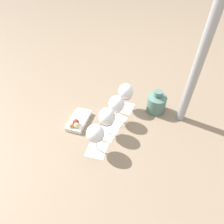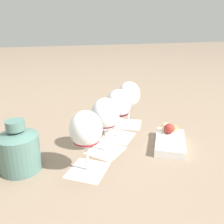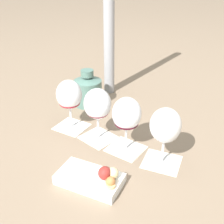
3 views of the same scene
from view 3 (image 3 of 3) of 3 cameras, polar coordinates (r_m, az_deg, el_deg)
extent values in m
plane|color=#7F6B56|center=(0.92, -0.30, -6.27)|extent=(8.00, 8.00, 0.00)
cube|color=silver|center=(1.01, -8.20, -2.93)|extent=(0.14, 0.14, 0.00)
cube|color=silver|center=(0.94, -2.78, -5.17)|extent=(0.15, 0.14, 0.00)
cube|color=silver|center=(0.89, 2.81, -7.42)|extent=(0.14, 0.15, 0.00)
cube|color=silver|center=(0.85, 10.05, -9.94)|extent=(0.14, 0.14, 0.00)
cylinder|color=white|center=(1.01, -8.21, -2.75)|extent=(0.07, 0.07, 0.01)
cylinder|color=white|center=(0.99, -8.37, -0.72)|extent=(0.01, 0.01, 0.08)
ellipsoid|color=white|center=(0.95, -8.71, 3.55)|extent=(0.09, 0.09, 0.10)
ellipsoid|color=maroon|center=(0.97, -8.58, 1.85)|extent=(0.07, 0.07, 0.03)
cylinder|color=white|center=(0.94, -2.78, -4.99)|extent=(0.07, 0.07, 0.01)
cylinder|color=white|center=(0.92, -2.84, -2.85)|extent=(0.01, 0.01, 0.08)
ellipsoid|color=white|center=(0.88, -2.97, 1.67)|extent=(0.09, 0.09, 0.10)
ellipsoid|color=maroon|center=(0.89, -2.92, 0.09)|extent=(0.07, 0.07, 0.03)
cylinder|color=white|center=(0.89, 2.82, -7.23)|extent=(0.07, 0.07, 0.01)
cylinder|color=white|center=(0.87, 2.88, -5.03)|extent=(0.01, 0.01, 0.08)
ellipsoid|color=white|center=(0.82, 3.01, -0.31)|extent=(0.09, 0.09, 0.10)
ellipsoid|color=#410818|center=(0.84, 2.96, -2.25)|extent=(0.07, 0.07, 0.02)
cylinder|color=white|center=(0.85, 10.07, -9.74)|extent=(0.07, 0.07, 0.01)
cylinder|color=white|center=(0.82, 10.31, -7.49)|extent=(0.01, 0.01, 0.08)
ellipsoid|color=white|center=(0.78, 10.83, -2.65)|extent=(0.09, 0.09, 0.10)
ellipsoid|color=#330F1A|center=(0.79, 10.66, -4.23)|extent=(0.07, 0.07, 0.04)
cylinder|color=#4C7066|center=(1.14, -4.89, 3.96)|extent=(0.11, 0.11, 0.10)
cone|color=#4C7066|center=(1.12, -5.02, 6.80)|extent=(0.11, 0.11, 0.02)
cylinder|color=#4C7066|center=(1.11, -5.07, 7.86)|extent=(0.05, 0.05, 0.03)
cube|color=white|center=(0.77, -4.56, -13.40)|extent=(0.17, 0.20, 0.03)
cylinder|color=#DBB775|center=(0.72, -0.22, -14.79)|extent=(0.02, 0.02, 0.01)
cylinder|color=tan|center=(0.73, -0.39, -14.12)|extent=(0.02, 0.02, 0.01)
sphere|color=beige|center=(0.74, 0.16, -12.33)|extent=(0.03, 0.03, 0.03)
sphere|color=maroon|center=(0.73, -1.46, -12.30)|extent=(0.04, 0.04, 0.04)
sphere|color=#B2703D|center=(0.72, -0.26, -13.92)|extent=(0.02, 0.02, 0.02)
cylinder|color=#99999E|center=(1.17, -0.64, 20.38)|extent=(0.05, 0.05, 0.72)
camera|label=1|loc=(1.05, 60.91, 35.21)|focal=32.00mm
camera|label=2|loc=(1.16, -39.51, 15.45)|focal=38.00mm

